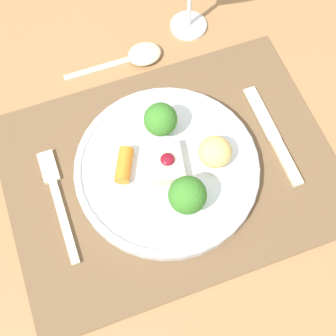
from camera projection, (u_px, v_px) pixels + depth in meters
ground_plane at (169, 273)px, 1.40m from camera, size 8.00×8.00×0.00m
dining_table at (170, 191)px, 0.79m from camera, size 1.54×0.98×0.76m
placemat at (171, 170)px, 0.71m from camera, size 0.49×0.36×0.00m
dinner_plate at (170, 168)px, 0.69m from camera, size 0.28×0.28×0.08m
fork at (57, 197)px, 0.68m from camera, size 0.02×0.18×0.01m
knife at (276, 141)px, 0.72m from camera, size 0.02×0.18×0.01m
spoon at (137, 56)px, 0.79m from camera, size 0.17×0.05×0.02m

